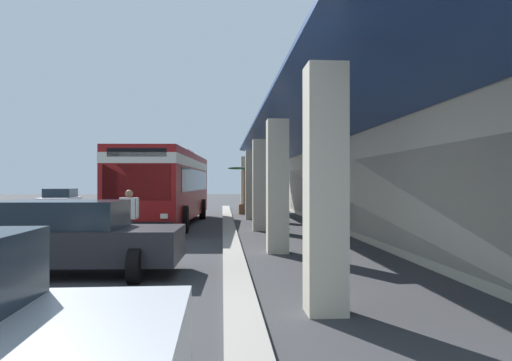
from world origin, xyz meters
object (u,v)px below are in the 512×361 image
(transit_bus, at_px, (167,182))
(potted_palm, at_px, (245,200))
(parked_sedan_charcoal, at_px, (66,237))
(parked_sedan_white, at_px, (60,200))
(pedestrian, at_px, (129,215))

(transit_bus, xyz_separation_m, potted_palm, (-6.82, 3.77, -1.05))
(transit_bus, height_order, parked_sedan_charcoal, transit_bus)
(transit_bus, relative_size, parked_sedan_white, 2.50)
(pedestrian, relative_size, potted_palm, 0.58)
(parked_sedan_charcoal, relative_size, potted_palm, 1.58)
(parked_sedan_charcoal, height_order, potted_palm, potted_palm)
(parked_sedan_white, relative_size, potted_palm, 1.60)
(parked_sedan_charcoal, distance_m, pedestrian, 4.04)
(transit_bus, xyz_separation_m, pedestrian, (7.51, -0.19, -0.94))
(potted_palm, bearing_deg, parked_sedan_charcoal, -13.56)
(parked_sedan_white, relative_size, pedestrian, 2.78)
(potted_palm, bearing_deg, parked_sedan_white, -102.68)
(parked_sedan_white, distance_m, pedestrian, 18.50)
(parked_sedan_charcoal, bearing_deg, potted_palm, 166.44)
(transit_bus, distance_m, potted_palm, 7.87)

